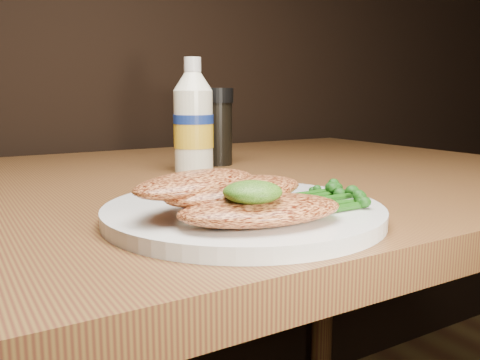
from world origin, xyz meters
TOP-DOWN VIEW (x-y plane):
  - plate at (-0.08, 0.80)m, footprint 0.27×0.27m
  - chicken_front at (-0.11, 0.73)m, footprint 0.16×0.10m
  - chicken_mid at (-0.10, 0.77)m, footprint 0.16×0.10m
  - chicken_back at (-0.14, 0.79)m, footprint 0.15×0.11m
  - pesto_front at (-0.12, 0.72)m, footprint 0.06×0.06m
  - broccolini_bundle at (-0.03, 0.76)m, footprint 0.15×0.13m
  - mayo_bottle at (0.01, 1.10)m, footprint 0.08×0.08m
  - pepper_grinder at (0.08, 1.14)m, footprint 0.06×0.06m

SIDE VIEW (x-z plane):
  - plate at x=-0.08m, z-range 0.75..0.76m
  - broccolini_bundle at x=-0.03m, z-range 0.76..0.78m
  - chicken_front at x=-0.11m, z-range 0.76..0.79m
  - chicken_mid at x=-0.10m, z-range 0.77..0.80m
  - chicken_back at x=-0.14m, z-range 0.78..0.80m
  - pesto_front at x=-0.12m, z-range 0.78..0.80m
  - pepper_grinder at x=0.08m, z-range 0.75..0.88m
  - mayo_bottle at x=0.01m, z-range 0.75..0.93m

